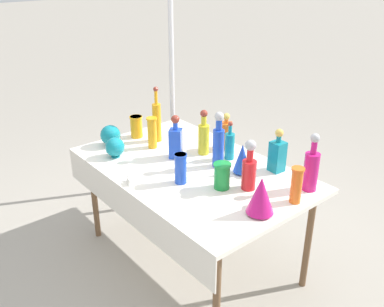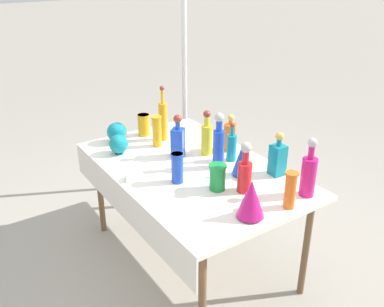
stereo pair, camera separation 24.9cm
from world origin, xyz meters
name	(u,v)px [view 1 (the left image)]	position (x,y,z in m)	size (l,w,h in m)	color
ground_plane	(192,258)	(0.00, 0.00, 0.00)	(40.00, 40.00, 0.00)	#A0998C
display_table	(189,176)	(0.00, -0.03, 0.70)	(1.60, 1.01, 0.76)	white
tall_bottle_0	(249,169)	(0.44, 0.08, 0.89)	(0.09, 0.09, 0.32)	red
tall_bottle_1	(204,136)	(-0.12, 0.20, 0.90)	(0.08, 0.08, 0.33)	yellow
tall_bottle_2	(157,120)	(-0.52, 0.08, 0.92)	(0.06, 0.06, 0.43)	orange
tall_bottle_3	(218,143)	(0.10, 0.14, 0.93)	(0.08, 0.08, 0.39)	blue
tall_bottle_4	(230,145)	(0.06, 0.29, 0.86)	(0.07, 0.07, 0.27)	teal
tall_bottle_5	(311,168)	(0.68, 0.36, 0.90)	(0.09, 0.09, 0.37)	#C61972
square_decanter_0	(226,134)	(-0.08, 0.38, 0.88)	(0.11, 0.11, 0.27)	orange
square_decanter_1	(277,154)	(0.39, 0.40, 0.88)	(0.09, 0.09, 0.30)	teal
square_decanter_2	(176,140)	(-0.19, 0.01, 0.89)	(0.12, 0.12, 0.31)	blue
slender_vase_0	(297,184)	(0.72, 0.17, 0.88)	(0.08, 0.08, 0.22)	orange
slender_vase_1	(152,132)	(-0.43, -0.02, 0.88)	(0.08, 0.08, 0.23)	orange
slender_vase_2	(181,168)	(0.12, -0.19, 0.86)	(0.08, 0.08, 0.20)	blue
slender_vase_3	(136,126)	(-0.68, 0.00, 0.85)	(0.10, 0.10, 0.17)	orange
slender_vase_4	(222,175)	(0.33, -0.04, 0.85)	(0.11, 0.11, 0.16)	#198C38
fluted_vase_0	(261,195)	(0.68, -0.07, 0.88)	(0.15, 0.15, 0.22)	#C61972
fluted_vase_1	(242,158)	(0.27, 0.20, 0.87)	(0.11, 0.11, 0.20)	blue
round_bowl_0	(115,147)	(-0.47, -0.32, 0.84)	(0.14, 0.14, 0.14)	teal
round_bowl_1	(110,135)	(-0.66, -0.24, 0.84)	(0.15, 0.15, 0.16)	teal
price_tag_left	(130,179)	(-0.09, -0.43, 0.78)	(0.05, 0.01, 0.03)	white
price_tag_center	(128,182)	(-0.07, -0.46, 0.78)	(0.06, 0.01, 0.04)	white
canopy_pole	(172,87)	(-1.00, 0.59, 0.98)	(0.18, 0.18, 2.49)	silver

